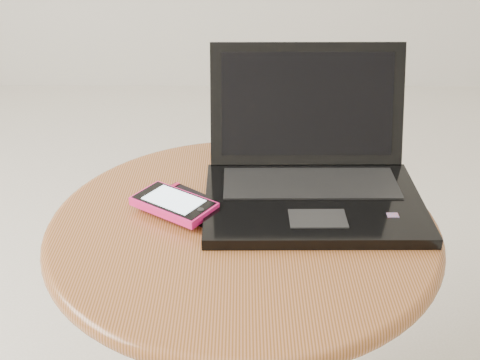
{
  "coord_description": "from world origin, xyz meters",
  "views": [
    {
      "loc": [
        -0.09,
        -0.68,
        0.96
      ],
      "look_at": [
        -0.09,
        0.13,
        0.53
      ],
      "focal_mm": 46.81,
      "sensor_mm": 36.0,
      "label": 1
    }
  ],
  "objects": [
    {
      "name": "phone_pink",
      "position": [
        -0.19,
        0.13,
        0.48
      ],
      "size": [
        0.14,
        0.12,
        0.01
      ],
      "color": "#F41D74",
      "rests_on": "phone_black"
    },
    {
      "name": "table",
      "position": [
        -0.08,
        0.11,
        0.37
      ],
      "size": [
        0.59,
        0.59,
        0.47
      ],
      "color": "#4F290E",
      "rests_on": "ground"
    },
    {
      "name": "laptop",
      "position": [
        0.02,
        0.19,
        0.5
      ],
      "size": [
        0.33,
        0.3,
        0.21
      ],
      "color": "black",
      "rests_on": "table"
    },
    {
      "name": "phone_black",
      "position": [
        -0.17,
        0.15,
        0.47
      ],
      "size": [
        0.13,
        0.13,
        0.01
      ],
      "color": "black",
      "rests_on": "table"
    }
  ]
}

